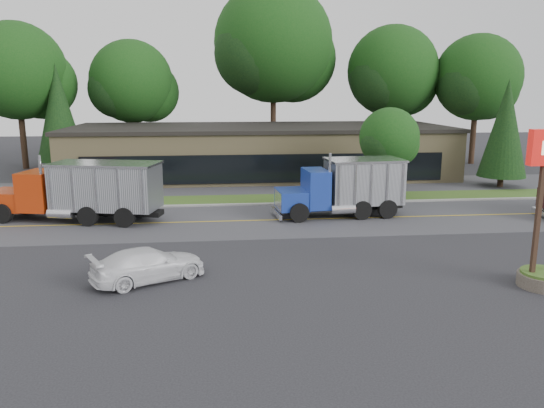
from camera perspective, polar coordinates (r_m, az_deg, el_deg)
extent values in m
plane|color=#333338|center=(21.73, -1.01, -7.51)|extent=(140.00, 140.00, 0.00)
cube|color=#4B4B4F|center=(30.34, -2.46, -1.82)|extent=(60.00, 8.00, 0.02)
cube|color=gold|center=(30.34, -2.46, -1.82)|extent=(60.00, 0.12, 0.01)
cube|color=#9E9E99|center=(34.42, -2.88, -0.15)|extent=(60.00, 0.30, 0.12)
cube|color=#37591E|center=(36.18, -3.03, 0.46)|extent=(60.00, 3.40, 0.03)
cube|color=#4B4B4F|center=(41.09, -3.38, 1.86)|extent=(60.00, 7.00, 0.02)
cube|color=tan|center=(46.85, -1.28, 5.61)|extent=(32.00, 12.00, 4.00)
cylinder|color=#6B6054|center=(22.78, 27.17, -7.30)|extent=(1.90, 1.90, 0.50)
cylinder|color=#37591E|center=(22.69, 27.25, -6.58)|extent=(1.70, 1.70, 0.10)
cube|color=#332116|center=(21.90, 26.66, -1.59)|extent=(0.16, 0.16, 5.00)
cylinder|color=#382619|center=(55.71, -25.15, 5.97)|extent=(0.56, 0.56, 4.89)
sphere|color=#113E11|center=(55.53, -25.77, 12.78)|extent=(8.94, 8.94, 8.94)
sphere|color=#113E11|center=(56.04, -23.63, 11.80)|extent=(6.70, 6.70, 6.70)
cylinder|color=#382619|center=(55.26, -14.55, 6.43)|extent=(0.56, 0.56, 4.40)
sphere|color=#113E11|center=(55.03, -14.89, 12.62)|extent=(8.05, 8.05, 8.05)
sphere|color=#113E11|center=(55.82, -13.11, 11.67)|extent=(6.03, 6.03, 6.03)
sphere|color=black|center=(54.49, -16.30, 11.76)|extent=(5.53, 5.53, 5.53)
cylinder|color=#382619|center=(54.85, 0.13, 7.83)|extent=(0.56, 0.56, 6.42)
sphere|color=#113E11|center=(54.89, 0.14, 16.94)|extent=(11.73, 11.73, 11.73)
sphere|color=#113E11|center=(56.51, 2.28, 15.30)|extent=(8.80, 8.80, 8.80)
sphere|color=black|center=(53.55, -1.76, 15.87)|extent=(8.07, 8.07, 8.07)
cylinder|color=#382619|center=(56.46, 12.54, 6.93)|extent=(0.56, 0.56, 4.96)
sphere|color=#113E11|center=(56.29, 12.86, 13.77)|extent=(9.08, 9.08, 9.08)
sphere|color=#113E11|center=(57.89, 14.08, 12.53)|extent=(6.81, 6.81, 6.81)
sphere|color=black|center=(55.02, 11.67, 12.98)|extent=(6.24, 6.24, 6.24)
cylinder|color=#382619|center=(57.69, 20.77, 6.37)|extent=(0.56, 0.56, 4.62)
sphere|color=#113E11|center=(57.48, 21.25, 12.58)|extent=(8.44, 8.44, 8.44)
sphere|color=#113E11|center=(59.13, 22.09, 11.46)|extent=(6.33, 6.33, 6.33)
sphere|color=black|center=(56.18, 20.33, 11.87)|extent=(5.80, 5.80, 5.80)
cylinder|color=#382619|center=(52.82, -21.55, 3.87)|extent=(0.44, 0.44, 1.00)
cone|color=black|center=(52.42, -21.97, 9.11)|extent=(4.28, 4.28, 8.75)
cylinder|color=#382619|center=(44.63, 23.35, 2.35)|extent=(0.44, 0.44, 1.00)
cone|color=black|center=(44.20, 23.79, 7.46)|extent=(3.60, 3.60, 7.36)
cylinder|color=#382619|center=(37.79, 12.29, 2.42)|extent=(0.56, 0.56, 2.24)
sphere|color=#113E11|center=(37.42, 12.50, 7.01)|extent=(4.09, 4.09, 4.09)
sphere|color=#113E11|center=(38.19, 13.32, 6.29)|extent=(3.07, 3.07, 3.07)
sphere|color=black|center=(36.89, 11.71, 6.37)|extent=(2.81, 2.81, 2.81)
cube|color=black|center=(32.15, -19.96, -0.71)|extent=(9.62, 3.16, 0.28)
cube|color=#BA310D|center=(34.16, -26.31, 0.42)|extent=(2.77, 2.76, 1.10)
cube|color=#BA310D|center=(33.05, -23.67, 1.37)|extent=(2.18, 2.72, 2.20)
cube|color=black|center=(33.37, -24.81, 2.06)|extent=(0.53, 2.06, 0.90)
cube|color=silver|center=(31.15, -17.41, 1.80)|extent=(6.18, 3.74, 2.50)
cube|color=silver|center=(30.95, -17.56, 4.16)|extent=(6.36, 3.92, 0.12)
cylinder|color=black|center=(35.09, -24.92, -0.09)|extent=(1.15, 0.59, 1.10)
cylinder|color=black|center=(33.21, -26.99, -0.92)|extent=(1.15, 0.59, 1.10)
cylinder|color=black|center=(32.28, -15.73, -0.38)|extent=(1.15, 0.59, 1.10)
cylinder|color=black|center=(30.24, -17.41, -1.31)|extent=(1.15, 0.59, 1.10)
cube|color=black|center=(31.70, 7.64, -0.25)|extent=(7.17, 1.56, 0.28)
cube|color=#1B3699|center=(30.78, 2.18, 0.52)|extent=(1.88, 2.43, 1.10)
cube|color=#1B3699|center=(31.00, 4.71, 1.70)|extent=(1.42, 2.49, 2.20)
cube|color=black|center=(30.79, 3.74, 2.40)|extent=(0.23, 2.10, 0.90)
cube|color=silver|center=(31.83, 9.84, 2.39)|extent=(4.44, 2.83, 2.50)
cube|color=silver|center=(31.64, 9.92, 4.71)|extent=(4.60, 2.99, 0.12)
cylinder|color=black|center=(32.03, 2.00, -0.02)|extent=(1.12, 0.44, 1.10)
cylinder|color=black|center=(29.84, 2.94, -0.94)|extent=(1.12, 0.44, 1.10)
cylinder|color=black|center=(33.27, 9.57, 0.27)|extent=(1.12, 0.44, 1.10)
cylinder|color=black|center=(31.16, 11.00, -0.58)|extent=(1.12, 0.44, 1.10)
imported|color=white|center=(21.37, -13.15, -6.35)|extent=(4.79, 3.70, 1.29)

